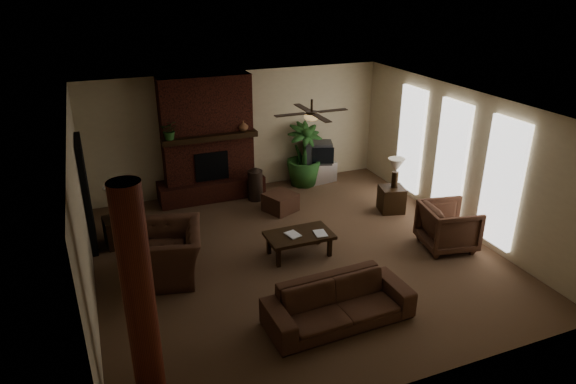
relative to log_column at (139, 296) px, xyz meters
name	(u,v)px	position (x,y,z in m)	size (l,w,h in m)	color
room_shell	(297,185)	(2.95, 2.40, 0.00)	(7.00, 7.00, 7.00)	brown
fireplace	(208,149)	(2.15, 5.62, -0.24)	(2.40, 0.70, 2.80)	#4A1E13
windows	(451,159)	(6.40, 2.60, -0.05)	(0.08, 3.65, 2.35)	white
log_column	(139,296)	(0.00, 0.00, 0.00)	(0.36, 0.36, 2.80)	maroon
doorway	(86,194)	(-0.49, 4.20, -0.35)	(0.10, 1.00, 2.10)	black
ceiling_fan	(312,115)	(3.35, 2.70, 1.13)	(1.35, 1.35, 0.37)	black
sofa	(339,297)	(2.78, 0.37, -0.97)	(2.19, 0.64, 0.86)	#4D3021
armchair_left	(167,245)	(0.66, 2.59, -0.82)	(1.32, 0.86, 1.15)	#4D3021
armchair_right	(448,224)	(5.70, 1.62, -0.93)	(0.92, 0.86, 0.95)	#4D3021
coffee_table	(299,237)	(3.00, 2.38, -1.03)	(1.20, 0.70, 0.43)	black
ottoman	(280,202)	(3.37, 4.29, -1.20)	(0.60, 0.60, 0.40)	#4D3021
tv_stand	(317,172)	(4.84, 5.55, -1.15)	(0.85, 0.50, 0.50)	silver
tv	(319,152)	(4.85, 5.54, -0.64)	(0.78, 0.71, 0.52)	#38383A
floor_vase	(255,182)	(3.05, 5.06, -0.97)	(0.34, 0.34, 0.77)	black
floor_plant	(303,168)	(4.44, 5.50, -0.97)	(0.86, 1.53, 0.86)	#265120
side_table_left	(119,231)	(-0.03, 4.03, -1.12)	(0.50, 0.50, 0.55)	black
lamp_left	(114,197)	(-0.03, 4.00, -0.40)	(0.39, 0.39, 0.65)	black
side_table_right	(391,199)	(5.61, 3.39, -1.12)	(0.50, 0.50, 0.55)	black
lamp_right	(396,167)	(5.65, 3.39, -0.40)	(0.37, 0.37, 0.65)	black
mantel_plant	(170,132)	(1.29, 5.34, 0.32)	(0.38, 0.42, 0.33)	#265120
mantel_vase	(243,126)	(2.92, 5.41, 0.27)	(0.22, 0.23, 0.22)	brown
book_a	(288,230)	(2.77, 2.35, -0.83)	(0.22, 0.03, 0.29)	#999999
book_b	(315,228)	(3.25, 2.25, -0.82)	(0.21, 0.02, 0.29)	#999999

